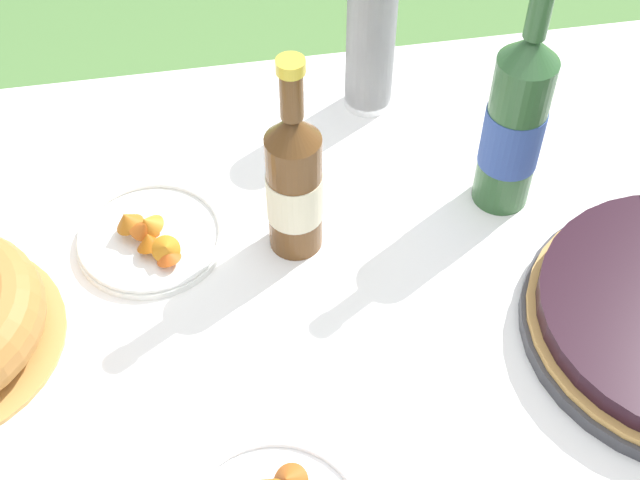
{
  "coord_description": "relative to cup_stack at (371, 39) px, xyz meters",
  "views": [
    {
      "loc": [
        -0.15,
        -0.63,
        1.62
      ],
      "look_at": [
        -0.03,
        0.09,
        0.78
      ],
      "focal_mm": 50.0,
      "sensor_mm": 36.0,
      "label": 1
    }
  ],
  "objects": [
    {
      "name": "snack_plate_left",
      "position": [
        -0.35,
        -0.23,
        -0.11
      ],
      "size": [
        0.2,
        0.2,
        0.06
      ],
      "color": "white",
      "rests_on": "tablecloth"
    },
    {
      "name": "cider_bottle_green",
      "position": [
        0.14,
        -0.23,
        0.02
      ],
      "size": [
        0.08,
        0.08,
        0.35
      ],
      "color": "#2D562D",
      "rests_on": "tablecloth"
    },
    {
      "name": "tablecloth",
      "position": [
        -0.1,
        -0.41,
        -0.13
      ],
      "size": [
        1.46,
        1.08,
        0.1
      ],
      "color": "white",
      "rests_on": "garden_table"
    },
    {
      "name": "garden_table",
      "position": [
        -0.1,
        -0.41,
        -0.19
      ],
      "size": [
        1.45,
        1.07,
        0.71
      ],
      "color": "#A87A47",
      "rests_on": "ground_plane"
    },
    {
      "name": "cup_stack",
      "position": [
        0.0,
        0.0,
        0.0
      ],
      "size": [
        0.07,
        0.07,
        0.24
      ],
      "color": "white",
      "rests_on": "tablecloth"
    },
    {
      "name": "cider_bottle_amber",
      "position": [
        -0.15,
        -0.26,
        -0.01
      ],
      "size": [
        0.07,
        0.07,
        0.3
      ],
      "color": "brown",
      "rests_on": "tablecloth"
    }
  ]
}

